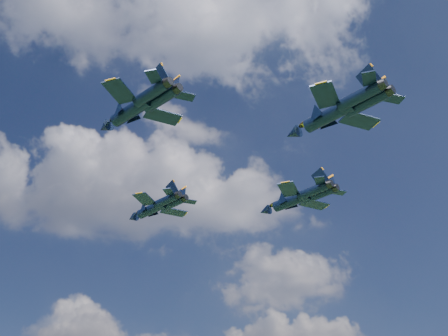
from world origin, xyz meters
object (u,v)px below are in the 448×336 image
(jet_slot, at_px, (326,116))
(jet_right, at_px, (289,201))
(jet_left, at_px, (129,112))
(jet_lead, at_px, (150,209))

(jet_slot, bearing_deg, jet_right, 50.61)
(jet_right, distance_m, jet_slot, 23.75)
(jet_left, bearing_deg, jet_slot, -43.99)
(jet_lead, distance_m, jet_left, 26.06)
(jet_lead, xyz_separation_m, jet_slot, (24.64, -25.22, 1.15))
(jet_left, xyz_separation_m, jet_right, (23.42, 24.51, 0.24))
(jet_right, relative_size, jet_slot, 0.95)
(jet_left, bearing_deg, jet_right, 0.45)
(jet_left, height_order, jet_right, jet_right)
(jet_lead, height_order, jet_slot, jet_slot)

